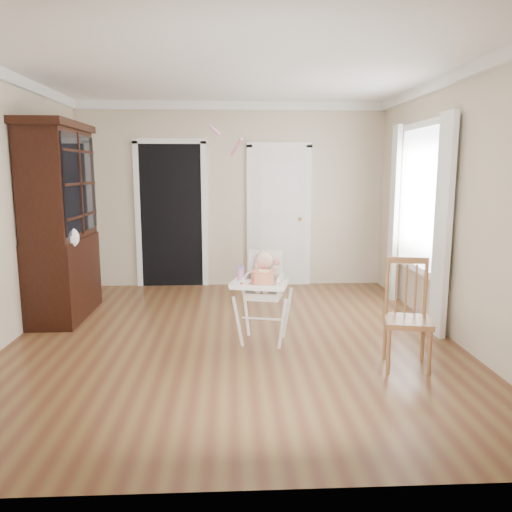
{
  "coord_description": "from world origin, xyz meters",
  "views": [
    {
      "loc": [
        -0.01,
        -4.95,
        1.71
      ],
      "look_at": [
        0.23,
        -0.21,
        0.9
      ],
      "focal_mm": 35.0,
      "sensor_mm": 36.0,
      "label": 1
    }
  ],
  "objects_px": {
    "sippy_cup": "(241,273)",
    "china_cabinet": "(61,222)",
    "high_chair": "(263,286)",
    "cake": "(263,278)",
    "dining_chair": "(407,317)"
  },
  "relations": [
    {
      "from": "sippy_cup",
      "to": "china_cabinet",
      "type": "height_order",
      "value": "china_cabinet"
    },
    {
      "from": "high_chair",
      "to": "sippy_cup",
      "type": "bearing_deg",
      "value": -157.81
    },
    {
      "from": "high_chair",
      "to": "cake",
      "type": "bearing_deg",
      "value": -82.11
    },
    {
      "from": "high_chair",
      "to": "dining_chair",
      "type": "relative_size",
      "value": 0.98
    },
    {
      "from": "cake",
      "to": "china_cabinet",
      "type": "distance_m",
      "value": 2.62
    },
    {
      "from": "cake",
      "to": "sippy_cup",
      "type": "relative_size",
      "value": 1.65
    },
    {
      "from": "cake",
      "to": "dining_chair",
      "type": "height_order",
      "value": "dining_chair"
    },
    {
      "from": "high_chair",
      "to": "sippy_cup",
      "type": "distance_m",
      "value": 0.27
    },
    {
      "from": "high_chair",
      "to": "cake",
      "type": "height_order",
      "value": "high_chair"
    },
    {
      "from": "high_chair",
      "to": "cake",
      "type": "distance_m",
      "value": 0.27
    },
    {
      "from": "china_cabinet",
      "to": "dining_chair",
      "type": "distance_m",
      "value": 3.97
    },
    {
      "from": "cake",
      "to": "sippy_cup",
      "type": "distance_m",
      "value": 0.28
    },
    {
      "from": "cake",
      "to": "china_cabinet",
      "type": "bearing_deg",
      "value": 151.03
    },
    {
      "from": "dining_chair",
      "to": "china_cabinet",
      "type": "bearing_deg",
      "value": 165.5
    },
    {
      "from": "sippy_cup",
      "to": "high_chair",
      "type": "bearing_deg",
      "value": 9.09
    }
  ]
}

